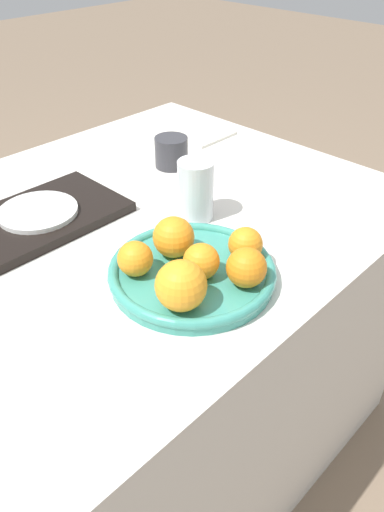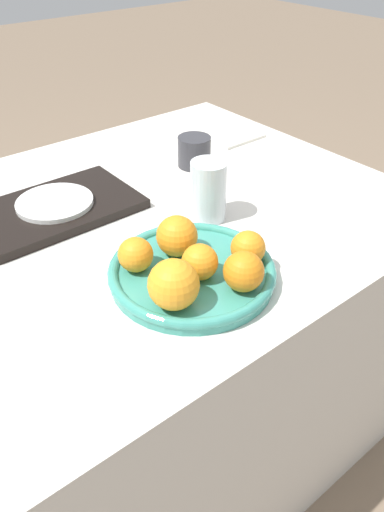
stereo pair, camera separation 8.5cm
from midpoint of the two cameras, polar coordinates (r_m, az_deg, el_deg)
name	(u,v)px [view 2 (the right image)]	position (r m, az deg, el deg)	size (l,w,h in m)	color
ground_plane	(153,425)	(1.58, -2.84, -18.85)	(12.00, 12.00, 0.00)	#7A6651
table	(147,337)	(1.30, -3.32, -9.33)	(1.16, 0.91, 0.74)	silver
fruit_platter	(192,272)	(0.87, 2.79, -1.94)	(0.29, 0.29, 0.03)	teal
orange_0	(200,262)	(0.84, 3.82, -0.79)	(0.06, 0.06, 0.06)	orange
orange_1	(244,271)	(0.82, 8.90, -1.87)	(0.07, 0.07, 0.07)	orange
orange_2	(248,248)	(0.88, 9.19, 0.81)	(0.06, 0.06, 0.06)	orange
orange_3	(174,284)	(0.77, 1.04, -3.39)	(0.08, 0.08, 0.08)	orange
orange_4	(136,255)	(0.85, -3.65, 0.06)	(0.06, 0.06, 0.06)	orange
orange_5	(177,236)	(0.89, 1.01, 2.21)	(0.07, 0.07, 0.07)	orange
water_glass	(208,191)	(1.03, 4.28, 7.36)	(0.07, 0.07, 0.13)	silver
serving_tray	(56,209)	(1.09, -13.17, 5.23)	(0.34, 0.22, 0.02)	black
side_plate	(55,202)	(1.09, -13.28, 5.91)	(0.16, 0.16, 0.01)	silver
cup_2	(194,152)	(1.26, 2.23, 11.79)	(0.08, 0.08, 0.08)	#333338
napkin	(230,134)	(1.46, 6.05, 13.61)	(0.15, 0.14, 0.01)	silver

